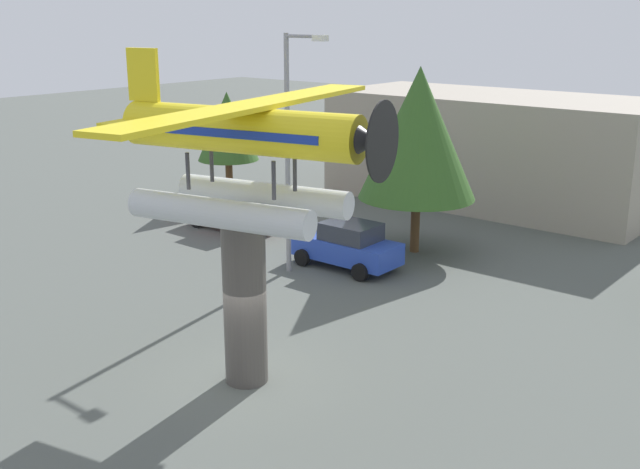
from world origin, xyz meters
TOP-DOWN VIEW (x-y plane):
  - ground_plane at (0.00, 0.00)m, footprint 140.00×140.00m
  - display_pedestal at (0.00, 0.00)m, footprint 1.10×1.10m
  - floatplane_monument at (0.13, 0.03)m, footprint 7.15×10.39m
  - car_near_red at (-10.73, 10.05)m, footprint 4.20×2.02m
  - car_mid_blue at (-3.58, 8.95)m, footprint 4.20×2.02m
  - streetlight_primary at (-4.81, 7.28)m, footprint 1.84×0.28m
  - storefront_building at (-4.37, 22.00)m, footprint 15.88×7.17m
  - tree_west at (-14.80, 13.81)m, footprint 3.06×3.06m
  - tree_east at (-2.69, 12.26)m, footprint 4.57×4.57m

SIDE VIEW (x-z plane):
  - ground_plane at x=0.00m, z-range 0.00..0.00m
  - car_near_red at x=-10.73m, z-range 0.00..1.76m
  - car_mid_blue at x=-3.58m, z-range 0.00..1.76m
  - display_pedestal at x=0.00m, z-range 0.00..4.36m
  - storefront_building at x=-4.37m, z-range 0.00..5.35m
  - tree_west at x=-14.80m, z-range 1.01..6.48m
  - tree_east at x=-2.69m, z-range 1.10..8.39m
  - streetlight_primary at x=-4.81m, z-range 0.65..9.19m
  - floatplane_monument at x=0.13m, z-range 4.03..8.03m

